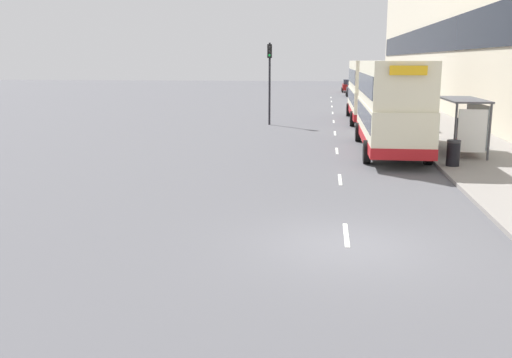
# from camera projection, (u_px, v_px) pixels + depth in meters

# --- Properties ---
(ground_plane) EXTENTS (220.00, 220.00, 0.00)m
(ground_plane) POSITION_uv_depth(u_px,v_px,m) (347.00, 246.00, 13.53)
(ground_plane) COLOR #515156
(pavement) EXTENTS (5.00, 93.00, 0.14)m
(pavement) POSITION_uv_depth(u_px,v_px,m) (407.00, 110.00, 50.16)
(pavement) COLOR gray
(pavement) RESTS_ON ground_plane
(terrace_facade) EXTENTS (3.10, 93.00, 14.04)m
(terrace_facade) POSITION_uv_depth(u_px,v_px,m) (459.00, 28.00, 48.27)
(terrace_facade) COLOR beige
(terrace_facade) RESTS_ON ground_plane
(lane_mark_0) EXTENTS (0.12, 2.00, 0.01)m
(lane_mark_0) POSITION_uv_depth(u_px,v_px,m) (346.00, 235.00, 14.37)
(lane_mark_0) COLOR silver
(lane_mark_0) RESTS_ON ground_plane
(lane_mark_1) EXTENTS (0.12, 2.00, 0.01)m
(lane_mark_1) POSITION_uv_depth(u_px,v_px,m) (340.00, 180.00, 21.03)
(lane_mark_1) COLOR silver
(lane_mark_1) RESTS_ON ground_plane
(lane_mark_2) EXTENTS (0.12, 2.00, 0.01)m
(lane_mark_2) POSITION_uv_depth(u_px,v_px,m) (337.00, 151.00, 27.69)
(lane_mark_2) COLOR silver
(lane_mark_2) RESTS_ON ground_plane
(lane_mark_3) EXTENTS (0.12, 2.00, 0.01)m
(lane_mark_3) POSITION_uv_depth(u_px,v_px,m) (335.00, 133.00, 34.35)
(lane_mark_3) COLOR silver
(lane_mark_3) RESTS_ON ground_plane
(lane_mark_4) EXTENTS (0.12, 2.00, 0.01)m
(lane_mark_4) POSITION_uv_depth(u_px,v_px,m) (334.00, 121.00, 41.01)
(lane_mark_4) COLOR silver
(lane_mark_4) RESTS_ON ground_plane
(lane_mark_5) EXTENTS (0.12, 2.00, 0.01)m
(lane_mark_5) POSITION_uv_depth(u_px,v_px,m) (333.00, 113.00, 47.67)
(lane_mark_5) COLOR silver
(lane_mark_5) RESTS_ON ground_plane
(lane_mark_6) EXTENTS (0.12, 2.00, 0.01)m
(lane_mark_6) POSITION_uv_depth(u_px,v_px,m) (332.00, 107.00, 54.34)
(lane_mark_6) COLOR silver
(lane_mark_6) RESTS_ON ground_plane
(lane_mark_7) EXTENTS (0.12, 2.00, 0.01)m
(lane_mark_7) POSITION_uv_depth(u_px,v_px,m) (331.00, 101.00, 61.00)
(lane_mark_7) COLOR silver
(lane_mark_7) RESTS_ON ground_plane
(lane_mark_8) EXTENTS (0.12, 2.00, 0.01)m
(lane_mark_8) POSITION_uv_depth(u_px,v_px,m) (331.00, 97.00, 67.66)
(lane_mark_8) COLOR silver
(lane_mark_8) RESTS_ON ground_plane
(bus_shelter) EXTENTS (1.60, 4.20, 2.48)m
(bus_shelter) POSITION_uv_depth(u_px,v_px,m) (468.00, 116.00, 25.58)
(bus_shelter) COLOR #4C4C51
(bus_shelter) RESTS_ON ground_plane
(double_decker_bus_near) EXTENTS (2.85, 10.59, 4.30)m
(double_decker_bus_near) POSITION_uv_depth(u_px,v_px,m) (391.00, 104.00, 26.94)
(double_decker_bus_near) COLOR beige
(double_decker_bus_near) RESTS_ON ground_plane
(double_decker_bus_ahead) EXTENTS (2.85, 10.97, 4.30)m
(double_decker_bus_ahead) POSITION_uv_depth(u_px,v_px,m) (369.00, 89.00, 40.81)
(double_decker_bus_ahead) COLOR beige
(double_decker_bus_ahead) RESTS_ON ground_plane
(car_0) EXTENTS (1.93, 4.07, 1.71)m
(car_0) POSITION_uv_depth(u_px,v_px,m) (354.00, 89.00, 69.58)
(car_0) COLOR black
(car_0) RESTS_ON ground_plane
(car_1) EXTENTS (2.03, 4.32, 1.74)m
(car_1) POSITION_uv_depth(u_px,v_px,m) (349.00, 86.00, 78.96)
(car_1) COLOR maroon
(car_1) RESTS_ON ground_plane
(pedestrian_at_shelter) EXTENTS (0.31, 0.31, 1.57)m
(pedestrian_at_shelter) POSITION_uv_depth(u_px,v_px,m) (436.00, 129.00, 28.65)
(pedestrian_at_shelter) COLOR #23232D
(pedestrian_at_shelter) RESTS_ON ground_plane
(pedestrian_2) EXTENTS (0.31, 0.31, 1.57)m
(pedestrian_2) POSITION_uv_depth(u_px,v_px,m) (459.00, 129.00, 28.52)
(pedestrian_2) COLOR #23232D
(pedestrian_2) RESTS_ON ground_plane
(litter_bin) EXTENTS (0.55, 0.55, 1.05)m
(litter_bin) POSITION_uv_depth(u_px,v_px,m) (453.00, 153.00, 22.90)
(litter_bin) COLOR black
(litter_bin) RESTS_ON ground_plane
(traffic_light_far_kerb) EXTENTS (0.30, 0.32, 5.47)m
(traffic_light_far_kerb) POSITION_uv_depth(u_px,v_px,m) (270.00, 71.00, 38.28)
(traffic_light_far_kerb) COLOR black
(traffic_light_far_kerb) RESTS_ON ground_plane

